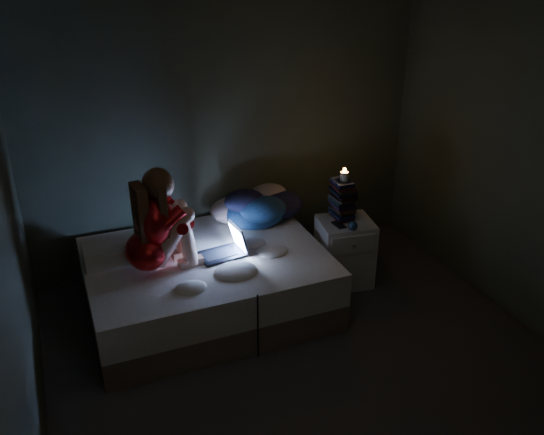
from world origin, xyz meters
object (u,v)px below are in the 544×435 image
woman (144,223)px  nightstand (344,252)px  bed (207,283)px  laptop (221,242)px  candle (344,177)px  phone (340,225)px

woman → nightstand: 1.82m
bed → nightstand: nightstand is taller
laptop → candle: candle is taller
bed → nightstand: 1.25m
nightstand → candle: (-0.01, 0.07, 0.69)m
laptop → phone: bearing=-9.5°
nightstand → candle: size_ratio=7.51×
phone → candle: bearing=44.3°
nightstand → woman: bearing=-169.7°
candle → phone: size_ratio=0.57×
bed → woman: size_ratio=2.30×
candle → phone: bearing=-123.0°
woman → laptop: bearing=-4.8°
nightstand → phone: bearing=-137.0°
laptop → candle: (1.13, 0.09, 0.35)m
bed → laptop: (0.11, -0.05, 0.39)m
laptop → nightstand: bearing=-6.2°
woman → candle: (1.71, 0.10, 0.07)m
bed → woman: (-0.46, -0.06, 0.66)m
woman → phone: 1.65m
bed → candle: (1.24, 0.04, 0.73)m
candle → laptop: bearing=-175.6°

